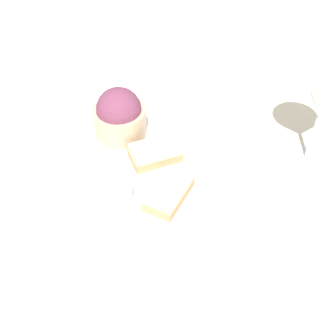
% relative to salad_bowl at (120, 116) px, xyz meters
% --- Properties ---
extents(ground_plane, '(4.00, 4.00, 0.00)m').
position_rel_salad_bowl_xyz_m(ground_plane, '(0.02, 0.14, -0.06)').
color(ground_plane, beige).
extents(dinner_plate, '(0.33, 0.33, 0.01)m').
position_rel_salad_bowl_xyz_m(dinner_plate, '(0.02, 0.14, -0.05)').
color(dinner_plate, white).
rests_on(dinner_plate, ground_plane).
extents(salad_bowl, '(0.10, 0.10, 0.10)m').
position_rel_salad_bowl_xyz_m(salad_bowl, '(0.00, 0.00, 0.00)').
color(salad_bowl, tan).
rests_on(salad_bowl, dinner_plate).
extents(sauce_ramekin, '(0.06, 0.06, 0.03)m').
position_rel_salad_bowl_xyz_m(sauce_ramekin, '(0.12, 0.11, -0.03)').
color(sauce_ramekin, white).
rests_on(sauce_ramekin, dinner_plate).
extents(cheese_toast_near, '(0.10, 0.09, 0.03)m').
position_rel_salad_bowl_xyz_m(cheese_toast_near, '(0.00, 0.09, -0.03)').
color(cheese_toast_near, tan).
rests_on(cheese_toast_near, dinner_plate).
extents(cheese_toast_far, '(0.10, 0.08, 0.03)m').
position_rel_salad_bowl_xyz_m(cheese_toast_far, '(0.05, 0.18, -0.03)').
color(cheese_toast_far, tan).
rests_on(cheese_toast_far, dinner_plate).
extents(wine_glass, '(0.09, 0.09, 0.18)m').
position_rel_salad_bowl_xyz_m(wine_glass, '(-0.20, 0.29, 0.08)').
color(wine_glass, silver).
rests_on(wine_glass, ground_plane).
extents(fork, '(0.15, 0.14, 0.01)m').
position_rel_salad_bowl_xyz_m(fork, '(0.01, -0.13, -0.05)').
color(fork, silver).
rests_on(fork, ground_plane).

